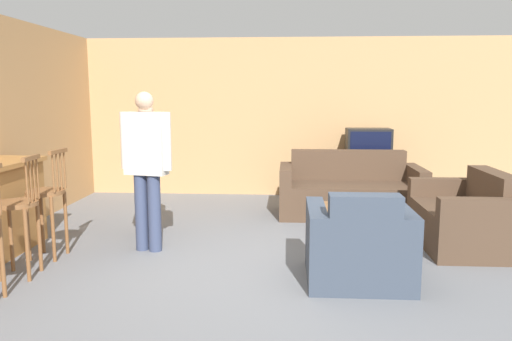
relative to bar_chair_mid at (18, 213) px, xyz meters
name	(u,v)px	position (x,y,z in m)	size (l,w,h in m)	color
ground_plane	(270,271)	(2.30, 0.29, -0.60)	(24.00, 24.00, 0.00)	slate
wall_back	(279,118)	(2.30, 4.02, 0.70)	(9.40, 0.08, 2.60)	tan
wall_left	(14,125)	(-0.92, 1.65, 0.70)	(0.08, 8.73, 2.60)	tan
bar_chair_mid	(18,213)	(0.00, 0.00, 0.00)	(0.41, 0.41, 1.13)	brown
bar_chair_far	(47,201)	(0.00, 0.55, 0.00)	(0.40, 0.40, 1.13)	brown
couch_far	(350,193)	(3.33, 2.65, -0.29)	(1.96, 0.95, 0.88)	#4C3828
armchair_near	(358,247)	(3.10, 0.08, -0.28)	(0.92, 0.90, 0.86)	#384251
loveseat_right	(465,219)	(4.43, 1.21, -0.29)	(0.87, 1.35, 0.85)	#4C3828
coffee_table	(355,214)	(3.22, 1.26, -0.27)	(0.64, 0.86, 0.39)	brown
tv_unit	(367,182)	(3.73, 3.62, -0.29)	(0.97, 0.54, 0.61)	#2D2319
tv	(368,146)	(3.73, 3.62, 0.28)	(0.69, 0.42, 0.54)	black
book_on_table	(358,208)	(3.26, 1.25, -0.19)	(0.18, 0.15, 0.03)	#B7AD99
person_by_window	(147,162)	(0.79, 1.47, 0.29)	(0.41, 0.44, 1.58)	#384260
person_by_counter	(146,162)	(0.96, 0.85, 0.37)	(0.57, 0.27, 1.71)	#384260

